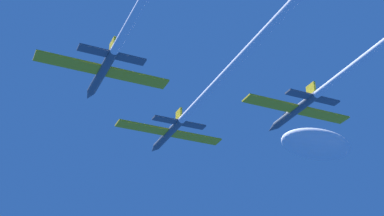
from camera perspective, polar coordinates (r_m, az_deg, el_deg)
jet_lead at (r=78.91m, az=0.98°, el=0.94°), size 17.67×48.85×2.93m
jet_left_wing at (r=63.67m, az=-6.41°, el=8.80°), size 17.67×46.50×2.93m
jet_right_wing at (r=76.06m, az=15.86°, el=3.75°), size 17.67×48.36×2.93m
cloud_wispy at (r=151.53m, az=12.81°, el=-3.71°), size 21.28×11.70×7.45m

